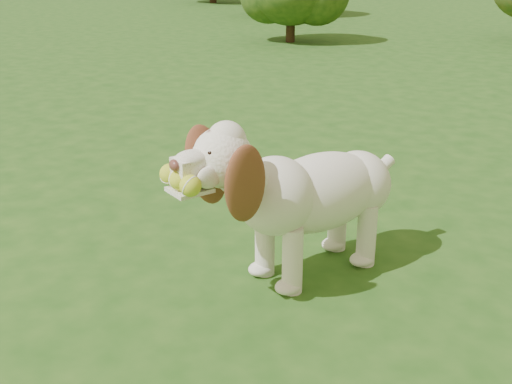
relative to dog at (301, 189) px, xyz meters
The scene contains 2 objects.
ground 0.55m from the dog, 53.95° to the right, with size 80.00×80.00×0.00m, color #1C4614.
dog is the anchor object (origin of this frame).
Camera 1 is at (1.14, -2.27, 1.55)m, focal length 45.00 mm.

